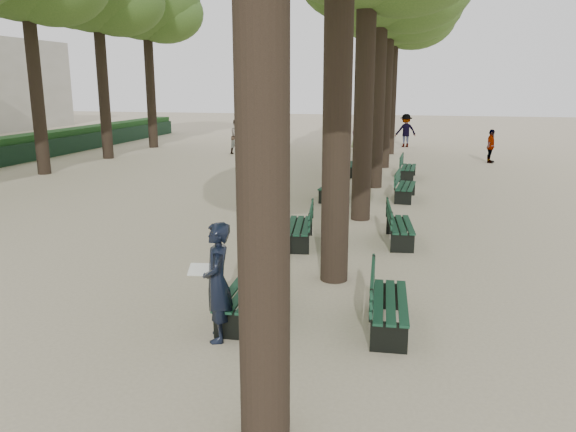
# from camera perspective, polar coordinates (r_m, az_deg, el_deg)

# --- Properties ---
(ground) EXTENTS (120.00, 120.00, 0.00)m
(ground) POSITION_cam_1_polar(r_m,az_deg,el_deg) (8.49, -8.70, -12.33)
(ground) COLOR #BAAC8D
(ground) RESTS_ON ground
(tree_central_5) EXTENTS (6.00, 6.00, 9.95)m
(tree_central_5) POSITION_cam_1_polar(r_m,az_deg,el_deg) (30.38, 10.84, 20.71)
(tree_central_5) COLOR #33261C
(tree_central_5) RESTS_ON ground
(bench_left_0) EXTENTS (0.65, 1.82, 0.92)m
(bench_left_0) POSITION_cam_1_polar(r_m,az_deg,el_deg) (9.04, -4.47, -8.68)
(bench_left_0) COLOR black
(bench_left_0) RESTS_ON ground
(bench_left_1) EXTENTS (0.81, 1.86, 0.92)m
(bench_left_1) POSITION_cam_1_polar(r_m,az_deg,el_deg) (13.01, 1.17, -1.72)
(bench_left_1) COLOR black
(bench_left_1) RESTS_ON ground
(bench_left_2) EXTENTS (0.76, 1.85, 0.92)m
(bench_left_2) POSITION_cam_1_polar(r_m,az_deg,el_deg) (18.12, 4.60, 2.56)
(bench_left_2) COLOR black
(bench_left_2) RESTS_ON ground
(bench_left_3) EXTENTS (0.70, 1.84, 0.92)m
(bench_left_3) POSITION_cam_1_polar(r_m,az_deg,el_deg) (22.94, 6.41, 4.81)
(bench_left_3) COLOR black
(bench_left_3) RESTS_ON ground
(bench_right_0) EXTENTS (0.67, 1.83, 0.92)m
(bench_right_0) POSITION_cam_1_polar(r_m,az_deg,el_deg) (8.76, 10.22, -9.60)
(bench_right_0) COLOR black
(bench_right_0) RESTS_ON ground
(bench_right_1) EXTENTS (0.77, 1.85, 0.92)m
(bench_right_1) POSITION_cam_1_polar(r_m,az_deg,el_deg) (13.36, 11.29, -1.58)
(bench_right_1) COLOR black
(bench_right_1) RESTS_ON ground
(bench_right_2) EXTENTS (0.68, 1.83, 0.92)m
(bench_right_2) POSITION_cam_1_polar(r_m,az_deg,el_deg) (18.37, 11.82, 2.47)
(bench_right_2) COLOR black
(bench_right_2) RESTS_ON ground
(bench_right_3) EXTENTS (0.64, 1.82, 0.92)m
(bench_right_3) POSITION_cam_1_polar(r_m,az_deg,el_deg) (22.50, 12.08, 4.42)
(bench_right_3) COLOR black
(bench_right_3) RESTS_ON ground
(man_with_map) EXTENTS (0.70, 0.77, 1.76)m
(man_with_map) POSITION_cam_1_polar(r_m,az_deg,el_deg) (8.16, -7.19, -6.67)
(man_with_map) COLOR black
(man_with_map) RESTS_ON ground
(pedestrian_d) EXTENTS (0.84, 0.94, 1.85)m
(pedestrian_d) POSITION_cam_1_polar(r_m,az_deg,el_deg) (32.01, 7.08, 8.38)
(pedestrian_d) COLOR #262628
(pedestrian_d) RESTS_ON ground
(pedestrian_c) EXTENTS (0.59, 0.97, 1.56)m
(pedestrian_c) POSITION_cam_1_polar(r_m,az_deg,el_deg) (27.97, 19.90, 6.68)
(pedestrian_c) COLOR #262628
(pedestrian_c) RESTS_ON ground
(pedestrian_b) EXTENTS (1.29, 0.76, 1.91)m
(pedestrian_b) POSITION_cam_1_polar(r_m,az_deg,el_deg) (33.67, 11.87, 8.49)
(pedestrian_b) COLOR #262628
(pedestrian_b) RESTS_ON ground
(pedestrian_a) EXTENTS (0.74, 0.94, 1.81)m
(pedestrian_a) POSITION_cam_1_polar(r_m,az_deg,el_deg) (29.93, -5.16, 8.05)
(pedestrian_a) COLOR #262628
(pedestrian_a) RESTS_ON ground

